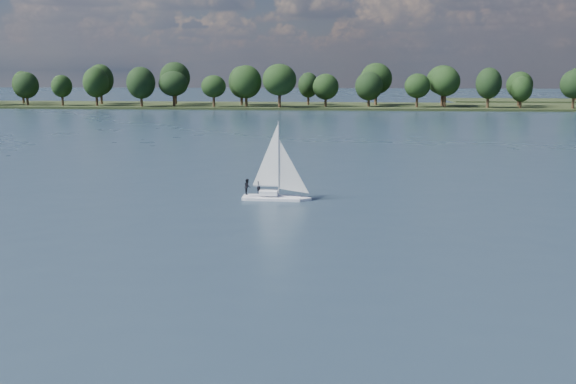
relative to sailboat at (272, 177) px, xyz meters
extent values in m
plane|color=#233342|center=(0.33, 52.45, -2.30)|extent=(700.00, 700.00, 0.00)
cube|color=black|center=(0.33, 164.45, -2.30)|extent=(660.00, 40.00, 1.50)
cube|color=white|center=(0.11, 0.00, -2.30)|extent=(6.27, 1.87, 0.73)
cube|color=white|center=(0.11, 0.00, -1.56)|extent=(1.86, 1.14, 0.46)
cylinder|color=#B4B3BA|center=(0.11, 0.00, 1.88)|extent=(0.11, 0.11, 7.34)
imported|color=black|center=(-1.39, 0.41, -0.95)|extent=(0.49, 0.64, 1.58)
imported|color=black|center=(-2.45, -0.23, -0.95)|extent=(0.74, 0.87, 1.58)
camera|label=1|loc=(7.25, -62.32, 10.45)|focal=40.00mm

